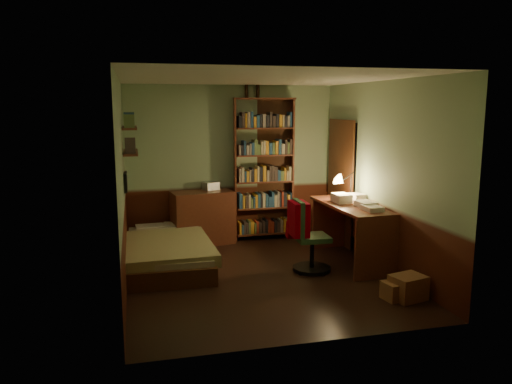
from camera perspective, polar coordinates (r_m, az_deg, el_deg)
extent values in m
cube|color=black|center=(6.83, 0.51, -9.56)|extent=(3.50, 4.00, 0.02)
cube|color=silver|center=(6.45, 0.55, 12.95)|extent=(3.50, 4.00, 0.02)
cube|color=#8FAF86|center=(8.46, -2.86, 3.32)|extent=(3.50, 0.02, 2.60)
cube|color=#8FAF86|center=(6.32, -15.13, 0.75)|extent=(0.02, 4.00, 2.60)
cube|color=#8FAF86|center=(7.15, 14.32, 1.82)|extent=(0.02, 4.00, 2.60)
cube|color=#8FAF86|center=(4.63, 6.72, -2.22)|extent=(3.50, 0.02, 2.60)
cube|color=black|center=(8.34, 9.80, 1.01)|extent=(0.06, 0.90, 2.00)
cube|color=#3F2010|center=(8.32, 9.58, 1.00)|extent=(0.02, 0.98, 2.08)
cube|color=#819056|center=(7.33, -10.19, -5.67)|extent=(1.19, 2.17, 0.64)
cube|color=#562718|center=(8.28, -6.12, -2.92)|extent=(1.05, 0.64, 0.88)
cube|color=#B2B2B7|center=(8.33, -5.20, 0.69)|extent=(0.30, 0.27, 0.13)
cube|color=#562718|center=(8.44, 0.91, 2.59)|extent=(1.06, 0.46, 2.39)
cylinder|color=black|center=(8.41, -1.07, 11.45)|extent=(0.07, 0.07, 0.22)
cylinder|color=black|center=(8.46, 0.20, 11.50)|extent=(0.07, 0.07, 0.23)
cube|color=#562718|center=(7.42, 10.86, -4.63)|extent=(0.74, 1.63, 0.86)
cube|color=silver|center=(7.63, 11.37, -0.56)|extent=(0.24, 0.29, 0.10)
cone|color=black|center=(7.67, 10.83, 1.52)|extent=(0.25, 0.25, 0.63)
cube|color=#2E522F|center=(6.92, 6.44, -5.35)|extent=(0.47, 0.42, 0.91)
cube|color=#A70112|center=(6.69, 4.75, 0.17)|extent=(0.26, 0.41, 0.46)
cube|color=#562718|center=(7.37, -14.14, 4.41)|extent=(0.20, 0.90, 0.03)
cube|color=#562718|center=(7.35, -14.26, 7.13)|extent=(0.20, 0.90, 0.03)
cube|color=black|center=(6.92, -14.69, 1.12)|extent=(0.04, 0.32, 0.26)
cube|color=brown|center=(6.25, 16.98, -10.39)|extent=(0.45, 0.39, 0.29)
cube|color=brown|center=(6.23, 15.72, -10.79)|extent=(0.34, 0.29, 0.21)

